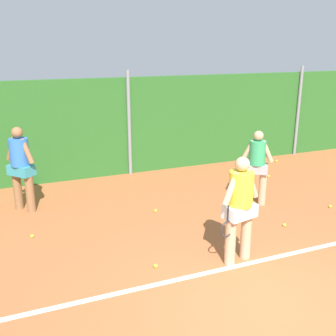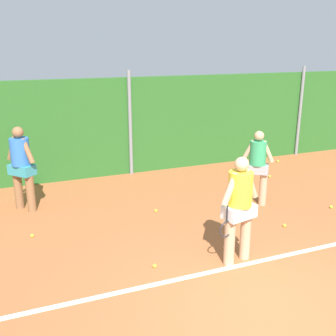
# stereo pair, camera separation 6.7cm
# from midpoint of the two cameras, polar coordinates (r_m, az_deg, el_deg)

# --- Properties ---
(ground_plane) EXTENTS (30.59, 30.59, 0.00)m
(ground_plane) POSITION_cam_midpoint_polar(r_m,az_deg,el_deg) (7.44, 5.02, -11.23)
(ground_plane) COLOR #A85B33
(hedge_fence_backdrop) EXTENTS (19.88, 0.25, 2.69)m
(hedge_fence_backdrop) POSITION_cam_midpoint_polar(r_m,az_deg,el_deg) (11.28, -5.98, 5.93)
(hedge_fence_backdrop) COLOR #286023
(hedge_fence_backdrop) RESTS_ON ground_plane
(fence_post_center) EXTENTS (0.10, 0.10, 2.89)m
(fence_post_center) POSITION_cam_midpoint_polar(r_m,az_deg,el_deg) (11.10, -5.74, 6.29)
(fence_post_center) COLOR gray
(fence_post_center) RESTS_ON ground_plane
(fence_post_right) EXTENTS (0.10, 0.10, 2.89)m
(fence_post_right) POSITION_cam_midpoint_polar(r_m,az_deg,el_deg) (13.81, 17.95, 7.70)
(fence_post_right) COLOR gray
(fence_post_right) RESTS_ON ground_plane
(court_baseline_paint) EXTENTS (14.53, 0.10, 0.01)m
(court_baseline_paint) POSITION_cam_midpoint_polar(r_m,az_deg,el_deg) (6.85, 8.01, -14.00)
(court_baseline_paint) COLOR white
(court_baseline_paint) RESTS_ON ground_plane
(player_foreground_near) EXTENTS (0.81, 0.42, 1.84)m
(player_foreground_near) POSITION_cam_midpoint_polar(r_m,az_deg,el_deg) (6.65, 9.96, -5.16)
(player_foreground_near) COLOR tan
(player_foreground_near) RESTS_ON ground_plane
(player_midcourt) EXTENTS (0.70, 0.53, 1.72)m
(player_midcourt) POSITION_cam_midpoint_polar(r_m,az_deg,el_deg) (9.20, 12.31, 0.58)
(player_midcourt) COLOR tan
(player_midcourt) RESTS_ON ground_plane
(player_backcourt_far) EXTENTS (0.61, 0.63, 1.88)m
(player_backcourt_far) POSITION_cam_midpoint_polar(r_m,az_deg,el_deg) (9.19, -20.48, 0.47)
(player_backcourt_far) COLOR #8C603D
(player_backcourt_far) RESTS_ON ground_plane
(tennis_ball_1) EXTENTS (0.07, 0.07, 0.07)m
(tennis_ball_1) POSITION_cam_midpoint_polar(r_m,az_deg,el_deg) (8.17, -19.06, -9.17)
(tennis_ball_1) COLOR #CCDB33
(tennis_ball_1) RESTS_ON ground_plane
(tennis_ball_2) EXTENTS (0.07, 0.07, 0.07)m
(tennis_ball_2) POSITION_cam_midpoint_polar(r_m,az_deg,el_deg) (8.85, -1.99, -6.10)
(tennis_ball_2) COLOR #CCDB33
(tennis_ball_2) RESTS_ON ground_plane
(tennis_ball_3) EXTENTS (0.07, 0.07, 0.07)m
(tennis_ball_3) POSITION_cam_midpoint_polar(r_m,az_deg,el_deg) (11.45, 14.01, -1.12)
(tennis_ball_3) COLOR #CCDB33
(tennis_ball_3) RESTS_ON ground_plane
(tennis_ball_4) EXTENTS (0.07, 0.07, 0.07)m
(tennis_ball_4) POSITION_cam_midpoint_polar(r_m,az_deg,el_deg) (9.77, 21.98, -5.10)
(tennis_ball_4) COLOR #CCDB33
(tennis_ball_4) RESTS_ON ground_plane
(tennis_ball_5) EXTENTS (0.07, 0.07, 0.07)m
(tennis_ball_5) POSITION_cam_midpoint_polar(r_m,az_deg,el_deg) (12.98, 15.08, 0.98)
(tennis_ball_5) COLOR #CCDB33
(tennis_ball_5) RESTS_ON ground_plane
(tennis_ball_6) EXTENTS (0.07, 0.07, 0.07)m
(tennis_ball_6) POSITION_cam_midpoint_polar(r_m,az_deg,el_deg) (12.38, 11.32, 0.45)
(tennis_ball_6) COLOR #CCDB33
(tennis_ball_6) RESTS_ON ground_plane
(tennis_ball_7) EXTENTS (0.07, 0.07, 0.07)m
(tennis_ball_7) POSITION_cam_midpoint_polar(r_m,az_deg,el_deg) (8.51, 16.07, -7.82)
(tennis_ball_7) COLOR #CCDB33
(tennis_ball_7) RESTS_ON ground_plane
(tennis_ball_8) EXTENTS (0.07, 0.07, 0.07)m
(tennis_ball_8) POSITION_cam_midpoint_polar(r_m,az_deg,el_deg) (6.80, -2.07, -13.79)
(tennis_ball_8) COLOR #CCDB33
(tennis_ball_8) RESTS_ON ground_plane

